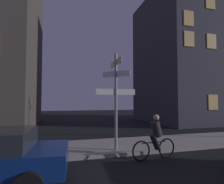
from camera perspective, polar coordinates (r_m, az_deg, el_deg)
sidewalk_kerb at (r=8.55m, az=-1.24°, el=-16.55°), size 40.00×2.76×0.14m
signpost at (r=7.49m, az=1.24°, el=-0.12°), size 1.66×1.51×3.89m
cyclist at (r=7.04m, az=13.30°, el=-13.83°), size 1.81×0.37×1.61m
building_right_block at (r=21.76m, az=24.34°, el=8.87°), size 10.58×8.88×12.81m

